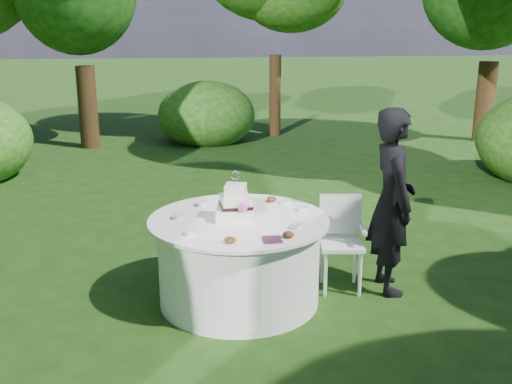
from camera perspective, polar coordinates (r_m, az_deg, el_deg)
The scene contains 9 objects.
ground at distance 5.44m, azimuth -1.59°, elevation -10.26°, with size 80.00×80.00×0.00m, color #17330E.
napkins at distance 4.62m, azimuth 1.56°, elevation -4.56°, with size 0.14×0.14×0.02m, color #491F3A.
feather_plume at distance 4.78m, azimuth -4.27°, elevation -3.95°, with size 0.48×0.07×0.01m, color white.
guest at distance 5.50m, azimuth 12.84°, elevation -0.87°, with size 0.62×0.41×1.69m, color black.
table at distance 5.28m, azimuth -1.62°, elevation -6.47°, with size 1.56×1.56×0.77m.
cake at distance 5.11m, azimuth -1.93°, elevation -1.33°, with size 0.37×0.37×0.43m.
chair at distance 5.57m, azimuth 8.08°, elevation -4.01°, with size 0.44×0.43×0.87m.
votives at distance 5.19m, azimuth -1.22°, elevation -2.13°, with size 1.21×0.88×0.04m.
petal_cups at distance 4.96m, azimuth 0.78°, elevation -2.95°, with size 0.58×1.14×0.05m.
Camera 1 is at (-0.53, -4.86, 2.38)m, focal length 42.00 mm.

